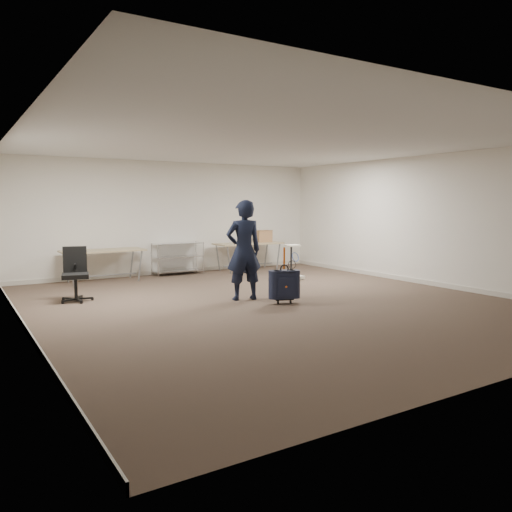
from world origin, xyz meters
TOP-DOWN VIEW (x-y plane):
  - ground at (0.00, 0.00)m, footprint 9.00×9.00m
  - room_shell at (0.00, 1.38)m, footprint 8.00×9.00m
  - folding_table_left at (-1.90, 3.95)m, footprint 1.80×0.75m
  - folding_table_right at (1.90, 3.95)m, footprint 1.80×0.75m
  - wire_shelf at (0.00, 4.20)m, footprint 1.22×0.47m
  - person at (-0.26, 0.50)m, footprint 0.73×0.55m
  - suitcase at (0.16, -0.19)m, footprint 0.41×0.32m
  - office_chair at (-2.91, 2.01)m, footprint 0.59×0.59m
  - equipment_cart at (1.96, 2.06)m, footprint 0.48×0.48m
  - cardboard_box at (2.41, 4.04)m, footprint 0.43×0.33m

SIDE VIEW (x-z plane):
  - ground at x=0.00m, z-range 0.00..0.00m
  - room_shell at x=0.00m, z-range -4.45..4.55m
  - equipment_cart at x=1.96m, z-range -0.19..0.62m
  - office_chair at x=-2.91m, z-range -0.19..0.79m
  - suitcase at x=0.16m, z-range -0.16..0.84m
  - wire_shelf at x=0.00m, z-range 0.04..0.84m
  - folding_table_left at x=-1.90m, z-range 0.31..1.04m
  - folding_table_right at x=1.90m, z-range 0.31..1.04m
  - cardboard_box at x=2.41m, z-range 0.73..1.04m
  - person at x=-0.26m, z-range 0.00..1.83m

